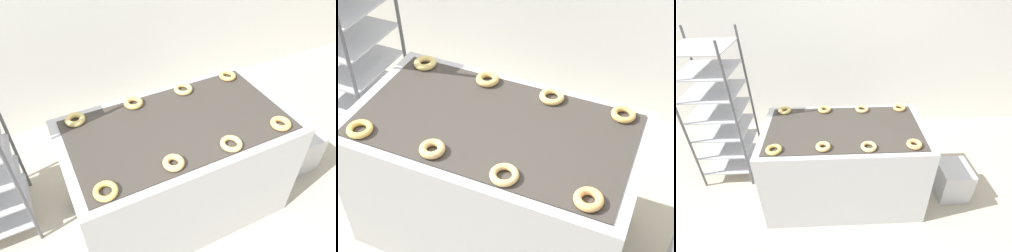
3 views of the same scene
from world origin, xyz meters
The scene contains 10 objects.
fryer_machine centered at (0.00, 0.67, 0.42)m, with size 1.49×0.83×0.85m.
baking_rack_cart centered at (-1.27, 1.11, 0.81)m, with size 0.54×0.56×1.60m.
donut_near_left centered at (-0.58, 0.36, 0.86)m, with size 0.13×0.13×0.03m, color #E1B859.
donut_near_midleft centered at (-0.18, 0.38, 0.86)m, with size 0.12×0.12×0.04m, color tan.
donut_near_midright centered at (0.19, 0.36, 0.86)m, with size 0.13×0.13×0.03m, color #DBB26E.
donut_near_right centered at (0.56, 0.37, 0.86)m, with size 0.13×0.13×0.04m, color #E5A55F.
donut_far_left centered at (-0.58, 0.98, 0.86)m, with size 0.13×0.13×0.04m, color #D8BC6B.
donut_far_midleft centered at (-0.18, 0.98, 0.86)m, with size 0.13×0.13×0.04m, color tan.
donut_far_midright centered at (0.20, 0.97, 0.86)m, with size 0.13×0.13×0.03m, color #E5BD6D.
donut_far_right centered at (0.58, 0.98, 0.86)m, with size 0.12×0.12×0.03m, color tan.
Camera 2 is at (0.74, -0.91, 2.38)m, focal length 50.00 mm.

